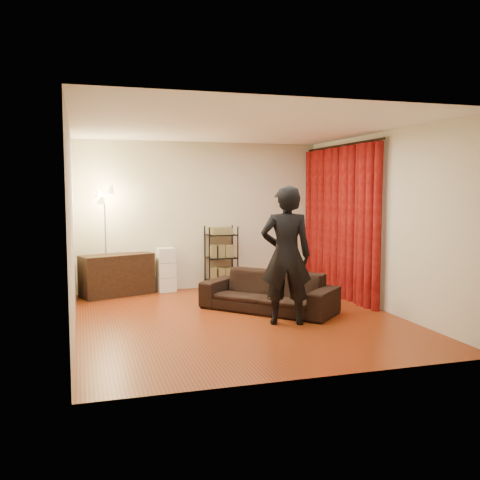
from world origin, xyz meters
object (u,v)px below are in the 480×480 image
object	(u,v)px
storage_boxes	(166,270)
media_cabinet	(117,275)
sofa	(268,292)
floor_lamp	(105,243)
person	(286,255)
wire_shelf	(221,258)

from	to	relation	value
storage_boxes	media_cabinet	bearing A→B (deg)	-174.42
sofa	floor_lamp	bearing A→B (deg)	-171.09
media_cabinet	floor_lamp	distance (m)	0.62
person	floor_lamp	world-z (taller)	person
person	wire_shelf	world-z (taller)	person
storage_boxes	wire_shelf	bearing A→B (deg)	-1.98
media_cabinet	wire_shelf	distance (m)	1.90
media_cabinet	floor_lamp	world-z (taller)	floor_lamp
sofa	storage_boxes	distance (m)	2.33
storage_boxes	floor_lamp	bearing A→B (deg)	-168.84
person	storage_boxes	world-z (taller)	person
storage_boxes	floor_lamp	xyz separation A→B (m)	(-1.06, -0.21, 0.54)
wire_shelf	person	bearing A→B (deg)	-85.74
sofa	wire_shelf	bearing A→B (deg)	143.14
media_cabinet	floor_lamp	size ratio (longest dim) A/B	0.66
sofa	wire_shelf	distance (m)	1.97
storage_boxes	wire_shelf	size ratio (longest dim) A/B	0.68
person	media_cabinet	world-z (taller)	person
floor_lamp	media_cabinet	bearing A→B (deg)	33.41
media_cabinet	wire_shelf	bearing A→B (deg)	-18.34
person	storage_boxes	xyz separation A→B (m)	(-1.21, 2.76, -0.55)
storage_boxes	sofa	bearing A→B (deg)	-57.71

